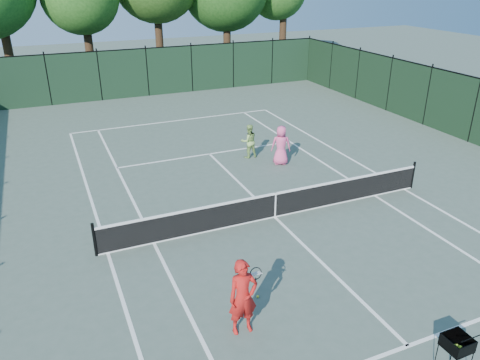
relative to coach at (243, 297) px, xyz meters
name	(u,v)px	position (x,y,z in m)	size (l,w,h in m)	color
ground	(275,217)	(3.14, 4.49, -0.93)	(90.00, 90.00, 0.00)	#49594D
sideline_doubles_left	(108,253)	(-2.35, 4.49, -0.93)	(0.10, 23.77, 0.01)	white
sideline_doubles_right	(404,189)	(8.62, 4.49, -0.93)	(0.10, 23.77, 0.01)	white
sideline_singles_left	(154,243)	(-0.98, 4.49, -0.93)	(0.10, 23.77, 0.01)	white
sideline_singles_right	(375,196)	(7.25, 4.49, -0.93)	(0.10, 23.77, 0.01)	white
baseline_far	(175,121)	(3.14, 16.38, -0.93)	(10.97, 0.10, 0.01)	white
service_line_near	(408,346)	(3.14, -1.91, -0.93)	(8.23, 0.10, 0.01)	white
service_line_far	(209,154)	(3.14, 10.89, -0.93)	(8.23, 0.10, 0.01)	white
center_service_line	(275,217)	(3.14, 4.49, -0.93)	(0.10, 12.80, 0.01)	white
tennis_net	(275,204)	(3.14, 4.49, -0.46)	(11.69, 0.09, 1.06)	black
fence_far	(147,73)	(3.14, 22.49, 0.57)	(24.00, 0.05, 3.00)	black
coach	(243,297)	(0.00, 0.00, 0.00)	(0.96, 0.62, 1.86)	red
player_pink	(281,145)	(5.52, 8.60, -0.09)	(0.97, 0.83, 1.68)	#E9528C
player_green	(249,141)	(4.60, 9.84, -0.18)	(0.75, 0.60, 1.50)	#8AB55A
ball_hopper	(457,343)	(3.40, -2.84, -0.13)	(0.51, 0.51, 0.95)	black
loose_ball_midcourt	(258,296)	(0.81, 0.92, -0.90)	(0.07, 0.07, 0.07)	yellow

